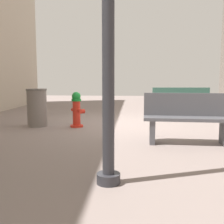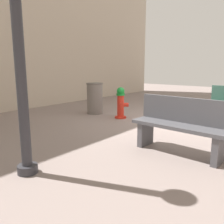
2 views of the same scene
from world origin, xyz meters
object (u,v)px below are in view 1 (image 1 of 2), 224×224
object	(u,v)px
bench_near	(182,103)
trash_bin	(37,108)
fire_hydrant	(77,109)
bench_far	(188,117)

from	to	relation	value
bench_near	trash_bin	world-z (taller)	trash_bin
fire_hydrant	bench_far	bearing A→B (deg)	147.59
trash_bin	bench_near	bearing A→B (deg)	-158.94
fire_hydrant	bench_near	xyz separation A→B (m)	(-2.88, -1.53, 0.05)
fire_hydrant	trash_bin	distance (m)	1.04
fire_hydrant	trash_bin	world-z (taller)	trash_bin
bench_near	bench_far	distance (m)	3.12
fire_hydrant	bench_far	distance (m)	2.91
bench_far	trash_bin	bearing A→B (deg)	-24.36
fire_hydrant	bench_far	world-z (taller)	bench_far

